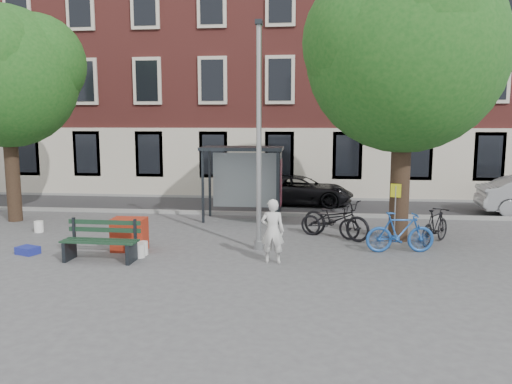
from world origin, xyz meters
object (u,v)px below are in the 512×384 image
object	(u,v)px
bike_c	(336,219)
bike_a	(330,221)
bench	(101,243)
bus_shelter	(254,167)
lamppost	(259,148)
bike_d	(435,226)
painter	(273,231)
car_dark	(301,190)
red_stand	(129,234)
notice_sign	(395,201)
bike_b	(400,232)

from	to	relation	value
bike_c	bike_a	bearing A→B (deg)	98.08
bench	bus_shelter	bearing A→B (deg)	61.38
lamppost	bike_a	bearing A→B (deg)	39.55
bench	bike_d	bearing A→B (deg)	18.47
bike_d	lamppost	bearing A→B (deg)	49.38
bus_shelter	bench	size ratio (longest dim) A/B	1.46
painter	bench	world-z (taller)	painter
painter	bus_shelter	bearing A→B (deg)	-77.39
bike_a	lamppost	bearing A→B (deg)	152.55
bike_d	car_dark	distance (m)	7.55
bus_shelter	red_stand	bearing A→B (deg)	-122.06
lamppost	bike_d	bearing A→B (deg)	13.35
car_dark	red_stand	distance (m)	9.28
bike_c	car_dark	size ratio (longest dim) A/B	0.52
notice_sign	red_stand	bearing A→B (deg)	-144.60
bike_d	notice_sign	xyz separation A→B (m)	(-1.15, 0.01, 0.70)
car_dark	bike_a	bearing A→B (deg)	-164.67
bus_shelter	bike_b	bearing A→B (deg)	-42.31
bench	bike_b	size ratio (longest dim) A/B	1.06
car_dark	red_stand	bearing A→B (deg)	156.81
bike_b	bus_shelter	bearing A→B (deg)	40.55
lamppost	bike_d	world-z (taller)	lamppost
painter	car_dark	bearing A→B (deg)	-92.25
red_stand	notice_sign	bearing A→B (deg)	13.06
notice_sign	lamppost	bearing A→B (deg)	-140.44
bike_b	bike_c	xyz separation A→B (m)	(-1.64, 1.49, 0.04)
lamppost	bus_shelter	size ratio (longest dim) A/B	2.14
bike_d	bike_a	bearing A→B (deg)	27.12
painter	red_stand	xyz separation A→B (m)	(-3.97, 0.74, -0.36)
bench	bike_a	bearing A→B (deg)	29.90
bike_a	notice_sign	xyz separation A→B (m)	(1.84, -0.46, 0.72)
bus_shelter	notice_sign	bearing A→B (deg)	-33.24
bike_b	bench	bearing A→B (deg)	94.75
bus_shelter	red_stand	xyz separation A→B (m)	(-2.89, -4.62, -1.47)
bench	bike_b	distance (m)	7.85
painter	bike_d	size ratio (longest dim) A/B	0.94
bike_b	notice_sign	xyz separation A→B (m)	(0.03, 1.11, 0.66)
bike_a	bike_d	size ratio (longest dim) A/B	1.09
bus_shelter	painter	xyz separation A→B (m)	(1.08, -5.36, -1.11)
bike_c	red_stand	distance (m)	6.04
bike_d	notice_sign	bearing A→B (deg)	35.70
painter	notice_sign	bearing A→B (deg)	-142.84
painter	bike_c	world-z (taller)	painter
bench	red_stand	world-z (taller)	bench
bike_b	notice_sign	bearing A→B (deg)	-8.73
car_dark	bus_shelter	bearing A→B (deg)	161.07
bike_a	bike_b	bearing A→B (deg)	-107.91
bus_shelter	red_stand	world-z (taller)	bus_shelter
bike_c	bus_shelter	bearing A→B (deg)	80.72
bike_a	bike_b	world-z (taller)	bike_b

